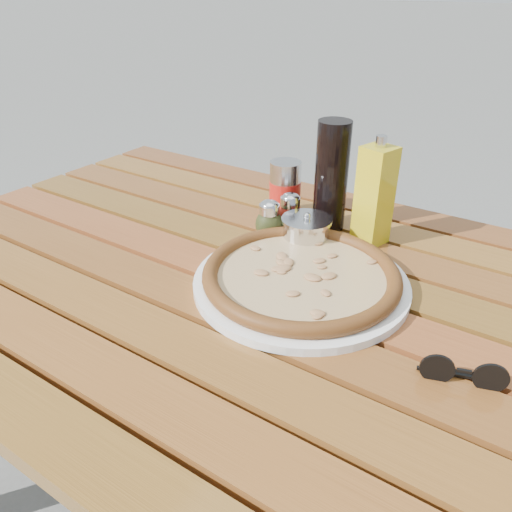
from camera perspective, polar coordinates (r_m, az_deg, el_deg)
The scene contains 10 objects.
table at distance 0.91m, azimuth -0.70°, elevation -6.32°, with size 1.40×0.90×0.75m.
plate at distance 0.84m, azimuth 5.13°, elevation -3.04°, with size 0.36×0.36×0.01m, color white.
pizza at distance 0.83m, azimuth 5.18°, elevation -2.12°, with size 0.34×0.34×0.03m.
pepper_shaker at distance 1.01m, azimuth 3.90°, elevation 4.94°, with size 0.06×0.06×0.08m.
oregano_shaker at distance 0.98m, azimuth 1.52°, elevation 4.08°, with size 0.07×0.07×0.08m.
dark_bottle at distance 1.01m, azimuth 8.59°, elevation 9.00°, with size 0.07×0.07×0.22m, color black.
soda_can at distance 1.07m, azimuth 3.33°, elevation 7.59°, with size 0.07×0.07×0.12m.
olive_oil_cruet at distance 0.97m, azimuth 13.39°, elevation 6.76°, with size 0.07×0.07×0.21m.
parmesan_tin at distance 0.96m, azimuth 5.74°, elevation 2.74°, with size 0.13×0.13×0.07m.
sunglasses at distance 0.70m, azimuth 22.58°, elevation -12.29°, with size 0.11×0.06×0.04m.
Camera 1 is at (0.42, -0.61, 1.21)m, focal length 35.00 mm.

